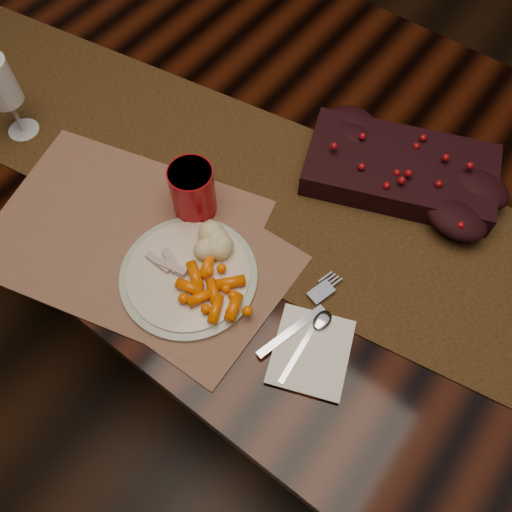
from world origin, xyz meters
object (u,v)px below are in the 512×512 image
Objects in this scene: dining_table at (303,262)px; dinner_plate at (188,276)px; baby_carrots at (212,293)px; turkey_shreds at (167,261)px; centerpiece at (401,167)px; placemat_main at (172,260)px; mashed_potatoes at (212,239)px; wine_glass at (7,99)px; red_cup at (193,191)px; napkin at (311,351)px.

dining_table is 0.51m from dinner_plate.
turkey_shreds is (-0.10, 0.00, -0.00)m from baby_carrots.
placemat_main is at bearing -119.93° from centerpiece.
mashed_potatoes is 0.49m from wine_glass.
red_cup is at bearing 138.98° from baby_carrots.
centerpiece is 3.21× the size of baby_carrots.
napkin is at bearing 3.82° from dinner_plate.
centerpiece is 3.20× the size of red_cup.
dinner_plate is 1.71× the size of napkin.
napkin is at bearing 4.41° from turkey_shreds.
turkey_shreds is (-0.04, -0.01, 0.02)m from dinner_plate.
centerpiece is 1.47× the size of dinner_plate.
mashed_potatoes is at bearing 128.43° from baby_carrots.
wine_glass is (-0.54, -0.28, 0.46)m from dining_table.
wine_glass is (-0.55, 0.06, 0.06)m from baby_carrots.
centerpiece reaches higher than mashed_potatoes.
dining_table is 0.44m from centerpiece.
red_cup is (-0.08, 0.05, 0.02)m from mashed_potatoes.
dining_table is 0.50m from placemat_main.
napkin is (0.20, -0.31, 0.38)m from dining_table.
dinner_plate is 2.19× the size of red_cup.
mashed_potatoes reaches higher than napkin.
mashed_potatoes is 0.47× the size of wine_glass.
napkin is (0.29, 0.01, 0.00)m from placemat_main.
dining_table is 7.50× the size of dinner_plate.
centerpiece is at bearing 27.72° from wine_glass.
centerpiece is 0.39m from red_cup.
wine_glass is (-0.44, 0.04, 0.09)m from placemat_main.
dinner_plate is 0.06m from baby_carrots.
napkin is 0.35m from red_cup.
wine_glass is (-0.41, -0.06, 0.03)m from red_cup.
wine_glass is (-0.67, -0.35, 0.05)m from centerpiece.
baby_carrots is 1.30× the size of mashed_potatoes.
placemat_main is 3.68× the size of baby_carrots.
turkey_shreds is at bearing -119.38° from mashed_potatoes.
dinner_plate is 1.34× the size of wine_glass.
dinner_plate is 3.73× the size of turkey_shreds.
dinner_plate is at bearing -114.09° from centerpiece.
dining_table is 0.53m from baby_carrots.
red_cup is at bearing 8.99° from wine_glass.
napkin is (0.06, -0.39, -0.03)m from centerpiece.
centerpiece is 0.45m from dinner_plate.
wine_glass is (-0.74, 0.04, 0.08)m from napkin.
dinner_plate is (-0.05, -0.33, 0.39)m from dining_table.
red_cup reaches higher than placemat_main.
mashed_potatoes is (-0.06, 0.08, 0.01)m from baby_carrots.
wine_glass reaches higher than turkey_shreds.
red_cup is (-0.04, 0.12, 0.03)m from turkey_shreds.
dining_table is 0.49m from mashed_potatoes.
turkey_shreds reaches higher than napkin.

